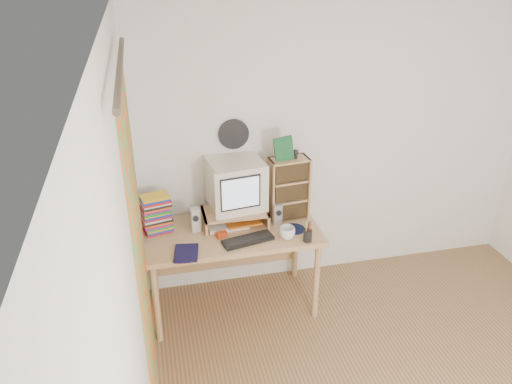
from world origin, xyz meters
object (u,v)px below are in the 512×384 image
desk (230,240)px  mug (287,233)px  crt_monitor (237,185)px  diary (174,252)px  dvd_stack (157,215)px  cd_rack (288,189)px  keyboard (248,240)px

desk → mug: 0.52m
crt_monitor → diary: (-0.55, -0.40, -0.30)m
dvd_stack → mug: dvd_stack is taller
desk → cd_rack: 0.64m
crt_monitor → dvd_stack: (-0.65, -0.03, -0.17)m
desk → crt_monitor: bearing=47.6°
keyboard → diary: (-0.57, -0.06, 0.01)m
dvd_stack → crt_monitor: bearing=-9.8°
desk → cd_rack: size_ratio=2.65×
desk → mug: mug is taller
keyboard → mug: (0.31, -0.02, 0.04)m
keyboard → diary: size_ratio=1.86×
cd_rack → mug: 0.40m
cd_rack → mug: size_ratio=4.29×
desk → diary: 0.59m
mug → crt_monitor: bearing=131.5°
desk → crt_monitor: 0.47m
crt_monitor → dvd_stack: bearing=175.5°
crt_monitor → keyboard: crt_monitor is taller
keyboard → dvd_stack: bearing=142.7°
desk → keyboard: bearing=-69.4°
cd_rack → diary: bearing=-165.2°
desk → keyboard: keyboard is taller
crt_monitor → dvd_stack: crt_monitor is taller
crt_monitor → keyboard: 0.46m
desk → diary: size_ratio=6.53×
diary → crt_monitor: bearing=45.1°
cd_rack → diary: (-0.97, -0.36, -0.24)m
dvd_stack → diary: bearing=-87.9°
crt_monitor → mug: bearing=-55.9°
mug → diary: mug is taller
keyboard → cd_rack: bearing=24.7°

